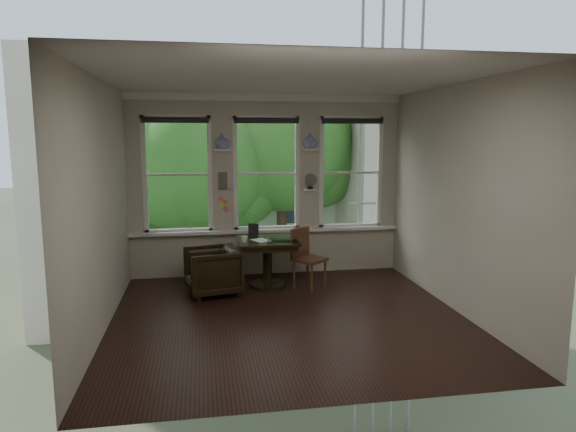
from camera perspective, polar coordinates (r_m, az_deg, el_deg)
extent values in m
plane|color=black|center=(6.75, 0.10, -11.19)|extent=(4.50, 4.50, 0.00)
plane|color=silver|center=(6.38, 0.11, 15.02)|extent=(4.50, 4.50, 0.00)
plane|color=beige|center=(8.61, -2.42, 3.40)|extent=(4.50, 0.00, 4.50)
plane|color=beige|center=(4.22, 5.26, -2.26)|extent=(4.50, 0.00, 4.50)
plane|color=beige|center=(6.41, -20.12, 1.03)|extent=(0.00, 4.50, 4.50)
plane|color=beige|center=(7.12, 18.25, 1.84)|extent=(0.00, 4.50, 4.50)
cube|color=white|center=(8.41, -7.31, 7.31)|extent=(0.26, 0.16, 0.03)
cube|color=white|center=(8.60, 2.48, 7.40)|extent=(0.26, 0.16, 0.03)
cube|color=#59544F|center=(8.47, -7.25, 3.93)|extent=(0.14, 0.06, 0.28)
imported|color=silver|center=(8.41, -7.32, 8.25)|extent=(0.24, 0.24, 0.25)
imported|color=silver|center=(8.59, 2.48, 8.33)|extent=(0.24, 0.24, 0.25)
imported|color=black|center=(7.67, -8.38, -6.09)|extent=(0.89, 0.88, 0.70)
cube|color=maroon|center=(7.65, -8.39, -5.36)|extent=(0.45, 0.45, 0.06)
imported|color=black|center=(7.75, -0.31, -2.70)|extent=(0.40, 0.29, 0.03)
imported|color=white|center=(7.66, -4.90, -2.61)|extent=(0.12, 0.12, 0.09)
imported|color=white|center=(7.61, -1.92, -2.69)|extent=(0.12, 0.12, 0.09)
cube|color=black|center=(8.02, -3.87, -1.63)|extent=(0.17, 0.10, 0.22)
cube|color=silver|center=(7.81, -3.01, -2.71)|extent=(0.33, 0.37, 0.00)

